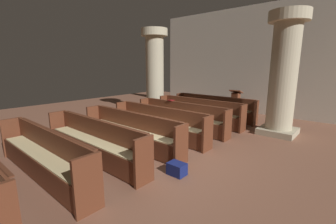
% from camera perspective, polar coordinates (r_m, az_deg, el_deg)
% --- Properties ---
extents(ground_plane, '(19.20, 19.20, 0.00)m').
position_cam_1_polar(ground_plane, '(5.45, -0.14, -10.64)').
color(ground_plane, brown).
extents(back_wall, '(10.00, 0.16, 4.50)m').
position_cam_1_polar(back_wall, '(10.42, 22.85, 11.82)').
color(back_wall, beige).
rests_on(back_wall, ground).
extents(pew_row_0, '(3.37, 0.47, 0.88)m').
position_cam_1_polar(pew_row_0, '(9.08, 11.39, 1.33)').
color(pew_row_0, brown).
rests_on(pew_row_0, ground).
extents(pew_row_1, '(3.37, 0.46, 0.88)m').
position_cam_1_polar(pew_row_1, '(8.19, 7.74, 0.33)').
color(pew_row_1, brown).
rests_on(pew_row_1, ground).
extents(pew_row_2, '(3.37, 0.46, 0.88)m').
position_cam_1_polar(pew_row_2, '(7.35, 3.22, -0.90)').
color(pew_row_2, brown).
rests_on(pew_row_2, ground).
extents(pew_row_3, '(3.37, 0.47, 0.88)m').
position_cam_1_polar(pew_row_3, '(6.57, -2.42, -2.43)').
color(pew_row_3, brown).
rests_on(pew_row_3, ground).
extents(pew_row_4, '(3.37, 0.46, 0.88)m').
position_cam_1_polar(pew_row_4, '(5.87, -9.51, -4.32)').
color(pew_row_4, brown).
rests_on(pew_row_4, ground).
extents(pew_row_5, '(3.37, 0.47, 0.88)m').
position_cam_1_polar(pew_row_5, '(5.29, -18.37, -6.56)').
color(pew_row_5, brown).
rests_on(pew_row_5, ground).
extents(pew_row_6, '(3.37, 0.46, 0.88)m').
position_cam_1_polar(pew_row_6, '(4.88, -29.15, -9.06)').
color(pew_row_6, brown).
rests_on(pew_row_6, ground).
extents(pillar_aisle_side, '(1.10, 1.10, 3.56)m').
position_cam_1_polar(pillar_aisle_side, '(7.49, 27.13, 8.77)').
color(pillar_aisle_side, tan).
rests_on(pillar_aisle_side, ground).
extents(pillar_far_side, '(1.10, 1.10, 3.56)m').
position_cam_1_polar(pillar_far_side, '(9.87, -3.35, 10.44)').
color(pillar_far_side, tan).
rests_on(pillar_far_side, ground).
extents(lectern, '(0.48, 0.45, 1.08)m').
position_cam_1_polar(lectern, '(9.81, 16.61, 1.74)').
color(lectern, '#562B1A').
rests_on(lectern, ground).
extents(hymn_book, '(0.16, 0.20, 0.03)m').
position_cam_1_polar(hymn_book, '(7.77, 0.77, 2.97)').
color(hymn_book, maroon).
rests_on(hymn_book, pew_row_2).
extents(kneeler_box_navy, '(0.34, 0.25, 0.24)m').
position_cam_1_polar(kneeler_box_navy, '(4.49, 2.25, -14.14)').
color(kneeler_box_navy, navy).
rests_on(kneeler_box_navy, ground).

